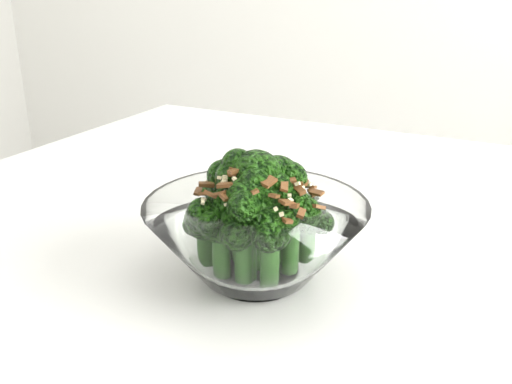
% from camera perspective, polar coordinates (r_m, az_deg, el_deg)
% --- Properties ---
extents(table, '(1.30, 0.97, 0.75)m').
position_cam_1_polar(table, '(0.64, 15.77, -10.02)').
color(table, white).
rests_on(table, ground).
extents(broccoli_dish, '(0.19, 0.19, 0.12)m').
position_cam_1_polar(broccoli_dish, '(0.49, -0.04, -3.88)').
color(broccoli_dish, white).
rests_on(broccoli_dish, table).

